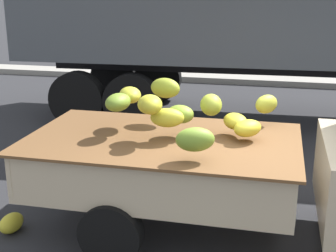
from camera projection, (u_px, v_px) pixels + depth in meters
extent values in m
plane|color=#28282B|center=(279.00, 244.00, 5.13)|extent=(220.00, 220.00, 0.00)
cube|color=gray|center=(283.00, 81.00, 13.20)|extent=(80.00, 0.80, 0.16)
cube|color=#CCB793|center=(163.00, 181.00, 5.30)|extent=(2.81, 1.67, 0.08)
cube|color=#CCB793|center=(178.00, 137.00, 5.98)|extent=(2.81, 0.06, 0.44)
cube|color=#CCB793|center=(142.00, 189.00, 4.48)|extent=(2.81, 0.06, 0.44)
cube|color=#CCB793|center=(292.00, 170.00, 4.93)|extent=(0.06, 1.66, 0.44)
cube|color=#CCB793|center=(47.00, 150.00, 5.53)|extent=(0.06, 1.66, 0.44)
cube|color=#B21914|center=(178.00, 139.00, 6.02)|extent=(2.70, 0.02, 0.07)
cube|color=brown|center=(163.00, 139.00, 5.16)|extent=(2.93, 1.79, 0.03)
ellipsoid|color=gold|center=(150.00, 104.00, 5.01)|extent=(0.28, 0.27, 0.21)
ellipsoid|color=#96A42D|center=(211.00, 105.00, 5.15)|extent=(0.29, 0.35, 0.23)
ellipsoid|color=gold|center=(151.00, 105.00, 4.85)|extent=(0.23, 0.29, 0.18)
ellipsoid|color=gold|center=(248.00, 128.00, 5.00)|extent=(0.39, 0.41, 0.18)
ellipsoid|color=gold|center=(266.00, 104.00, 5.53)|extent=(0.34, 0.36, 0.22)
ellipsoid|color=olive|center=(165.00, 88.00, 5.63)|extent=(0.42, 0.31, 0.24)
ellipsoid|color=olive|center=(118.00, 102.00, 5.14)|extent=(0.30, 0.40, 0.19)
ellipsoid|color=gold|center=(235.00, 121.00, 5.16)|extent=(0.37, 0.42, 0.17)
ellipsoid|color=olive|center=(180.00, 114.00, 5.14)|extent=(0.36, 0.32, 0.20)
ellipsoid|color=gold|center=(167.00, 118.00, 4.98)|extent=(0.38, 0.26, 0.20)
ellipsoid|color=olive|center=(195.00, 140.00, 4.42)|extent=(0.42, 0.33, 0.23)
ellipsoid|color=gold|center=(130.00, 95.00, 5.45)|extent=(0.37, 0.43, 0.18)
cylinder|color=black|center=(152.00, 173.00, 6.20)|extent=(0.64, 0.20, 0.64)
cylinder|color=black|center=(111.00, 234.00, 4.70)|extent=(0.64, 0.20, 0.64)
cube|color=black|center=(326.00, 68.00, 9.31)|extent=(11.05, 0.88, 0.30)
cylinder|color=black|center=(158.00, 78.00, 11.24)|extent=(1.09, 0.35, 1.08)
cylinder|color=black|center=(132.00, 102.00, 8.98)|extent=(1.09, 0.35, 1.08)
cylinder|color=black|center=(114.00, 76.00, 11.43)|extent=(1.09, 0.35, 1.08)
cylinder|color=black|center=(77.00, 99.00, 9.18)|extent=(1.09, 0.35, 1.08)
ellipsoid|color=gold|center=(11.00, 223.00, 5.36)|extent=(0.25, 0.36, 0.21)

